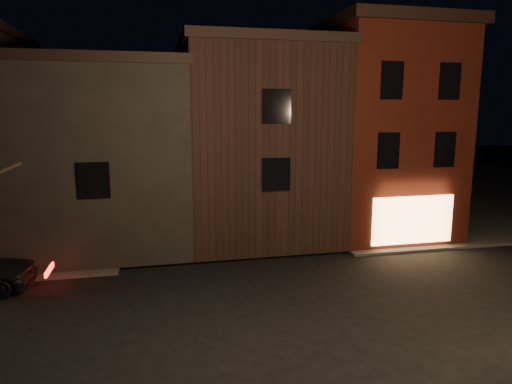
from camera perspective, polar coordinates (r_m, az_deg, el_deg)
ground at (r=14.67m, az=2.37°, el=-15.51°), size 120.00×120.00×0.00m
sidewalk_far_right at (r=40.80m, az=22.58°, el=0.48°), size 30.00×30.00×0.12m
corner_building at (r=25.05m, az=14.68°, el=7.64°), size 6.50×8.50×10.50m
row_building_a at (r=23.84m, az=-0.67°, el=6.49°), size 7.30×10.30×9.40m
row_building_b at (r=23.46m, az=-18.31°, el=4.69°), size 7.80×10.30×8.40m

